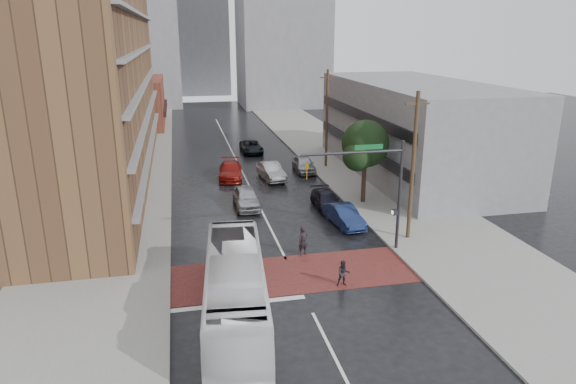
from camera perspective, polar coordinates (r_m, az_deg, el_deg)
ground at (r=29.90m, az=0.78°, el=-9.50°), size 160.00×160.00×0.00m
crosswalk at (r=30.33m, az=0.56°, el=-9.06°), size 14.00×5.00×0.02m
sidewalk_west at (r=53.02m, az=-17.69°, el=1.83°), size 9.00×90.00×0.15m
sidewalk_east at (r=55.56m, az=6.61°, el=3.23°), size 9.00×90.00×0.15m
apartment_block at (r=50.64m, az=-22.21°, el=16.69°), size 10.00×44.00×28.00m
storefront_west at (r=80.85m, az=-16.53°, el=9.52°), size 8.00×16.00×7.00m
building_east at (r=51.99m, az=13.81°, el=6.87°), size 11.00×26.00×9.00m
distant_tower_west at (r=104.34m, az=-17.40°, el=17.96°), size 18.00×16.00×32.00m
distant_tower_east at (r=100.12m, az=-0.64°, el=19.90°), size 16.00×14.00×36.00m
distant_tower_center at (r=121.16m, az=-9.69°, el=16.38°), size 12.00×10.00×24.00m
street_tree at (r=41.64m, az=8.59°, el=4.99°), size 4.20×4.10×6.90m
signal_mast at (r=32.09m, az=10.04°, el=1.21°), size 6.50×0.30×7.20m
utility_pole_near at (r=34.48m, az=13.71°, el=2.80°), size 1.60×0.26×10.00m
utility_pole_far at (r=52.81m, az=4.34°, el=8.17°), size 1.60×0.26×10.00m
transit_bus at (r=25.42m, az=-5.89°, el=-10.54°), size 3.88×12.07×3.30m
pedestrian_a at (r=32.41m, az=1.71°, el=-5.46°), size 0.79×0.64×1.89m
pedestrian_b at (r=28.87m, az=6.18°, el=-8.98°), size 0.79×0.65×1.50m
car_travel_a at (r=41.22m, az=-4.66°, el=-0.64°), size 1.98×4.83×1.64m
car_travel_b at (r=49.04m, az=-1.89°, el=2.32°), size 2.29×5.04×1.60m
car_travel_c at (r=49.69m, az=-6.42°, el=2.39°), size 2.78×5.60×1.56m
suv_travel at (r=60.34m, az=-4.10°, el=5.04°), size 2.35×5.06×1.40m
car_parked_near at (r=37.51m, az=6.28°, el=-2.65°), size 2.05×4.65×1.48m
car_parked_mid at (r=41.10m, az=4.31°, el=-0.91°), size 1.87×4.59×1.33m
car_parked_far at (r=51.84m, az=1.76°, el=3.13°), size 2.03×4.69×1.58m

